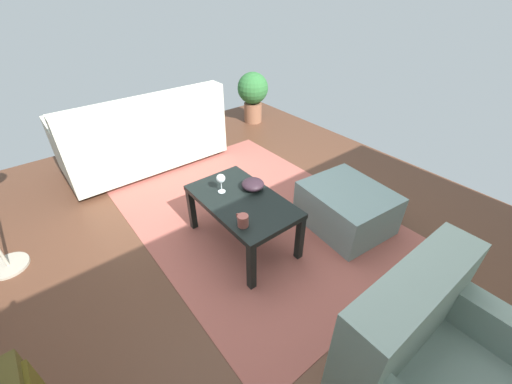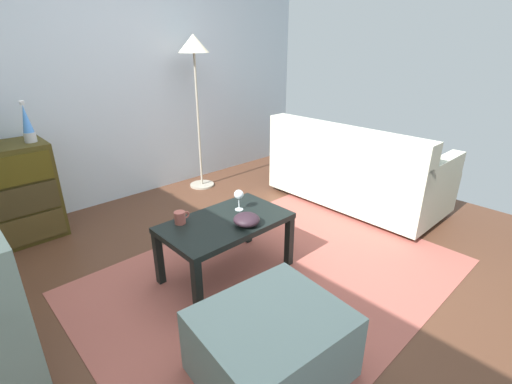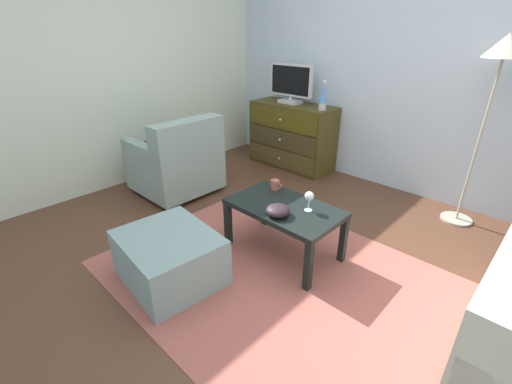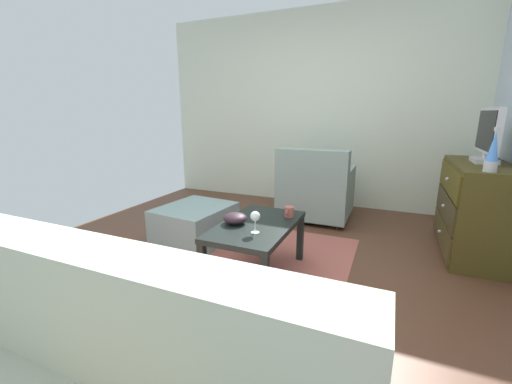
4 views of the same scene
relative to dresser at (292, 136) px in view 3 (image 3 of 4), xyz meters
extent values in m
cube|color=#533222|center=(1.24, -1.70, -0.44)|extent=(5.25, 4.50, 0.05)
cube|color=silver|center=(1.24, 0.31, 0.88)|extent=(5.25, 0.12, 2.58)
cube|color=silver|center=(-1.15, -1.70, 0.88)|extent=(0.12, 4.50, 2.58)
cube|color=#A35449|center=(1.44, -1.90, -0.41)|extent=(2.60, 1.90, 0.01)
cube|color=#413814|center=(0.00, 0.01, 0.00)|extent=(1.12, 0.45, 0.82)
cube|color=#493A1C|center=(0.00, -0.23, -0.25)|extent=(1.06, 0.02, 0.23)
sphere|color=silver|center=(0.00, -0.24, -0.25)|extent=(0.03, 0.03, 0.03)
cube|color=#3C311A|center=(0.00, -0.23, 0.00)|extent=(1.06, 0.02, 0.23)
sphere|color=silver|center=(0.00, -0.24, 0.00)|extent=(0.03, 0.03, 0.03)
cube|color=#493E10|center=(0.00, -0.23, 0.25)|extent=(1.06, 0.02, 0.23)
sphere|color=silver|center=(0.00, -0.24, 0.25)|extent=(0.03, 0.03, 0.03)
cube|color=silver|center=(-0.07, 0.03, 0.43)|extent=(0.28, 0.18, 0.04)
cylinder|color=silver|center=(-0.07, 0.03, 0.48)|extent=(0.04, 0.04, 0.05)
cube|color=silver|center=(-0.07, 0.03, 0.69)|extent=(0.62, 0.05, 0.38)
cube|color=black|center=(-0.07, 0.00, 0.69)|extent=(0.57, 0.01, 0.33)
cylinder|color=#B7B7BC|center=(0.46, -0.04, 0.45)|extent=(0.09, 0.09, 0.08)
cone|color=#4C8CE5|center=(0.46, -0.04, 0.60)|extent=(0.08, 0.08, 0.22)
cylinder|color=#B7B7BC|center=(0.46, -0.04, 0.73)|extent=(0.04, 0.04, 0.03)
cube|color=black|center=(0.79, -1.39, -0.21)|extent=(0.05, 0.05, 0.39)
cube|color=black|center=(1.62, -1.39, -0.21)|extent=(0.05, 0.05, 0.39)
cube|color=black|center=(0.79, -1.85, -0.21)|extent=(0.05, 0.05, 0.39)
cube|color=black|center=(1.62, -1.85, -0.21)|extent=(0.05, 0.05, 0.39)
cube|color=black|center=(1.21, -1.62, 0.00)|extent=(0.89, 0.52, 0.04)
cylinder|color=silver|center=(1.39, -1.56, 0.02)|extent=(0.06, 0.06, 0.00)
cylinder|color=silver|center=(1.39, -1.56, 0.07)|extent=(0.01, 0.01, 0.09)
sphere|color=silver|center=(1.39, -1.56, 0.14)|extent=(0.07, 0.07, 0.07)
cylinder|color=#AA5248|center=(0.95, -1.44, 0.07)|extent=(0.08, 0.08, 0.08)
torus|color=#AA5248|center=(1.00, -1.44, 0.07)|extent=(0.05, 0.01, 0.05)
ellipsoid|color=#2B1B24|center=(1.27, -1.77, 0.06)|extent=(0.18, 0.18, 0.08)
cylinder|color=#332319|center=(2.67, -0.76, -0.39)|extent=(0.05, 0.05, 0.05)
cylinder|color=#332319|center=(-0.76, -1.21, -0.39)|extent=(0.05, 0.05, 0.05)
cylinder|color=#332319|center=(-0.76, -1.85, -0.39)|extent=(0.05, 0.05, 0.05)
cylinder|color=#332319|center=(-0.12, -1.21, -0.39)|extent=(0.05, 0.05, 0.05)
cylinder|color=#332319|center=(-0.12, -1.85, -0.39)|extent=(0.05, 0.05, 0.05)
cube|color=gray|center=(-0.44, -1.53, -0.18)|extent=(0.80, 0.80, 0.37)
cube|color=gray|center=(-0.14, -1.53, 0.23)|extent=(0.20, 0.80, 0.44)
cube|color=gray|center=(-0.44, -1.19, 0.11)|extent=(0.76, 0.12, 0.20)
cube|color=gray|center=(-0.44, -1.87, 0.11)|extent=(0.76, 0.12, 0.20)
cylinder|color=slate|center=(-0.69, -1.49, 0.09)|extent=(0.16, 0.40, 0.16)
cube|color=gray|center=(0.82, -2.45, -0.23)|extent=(0.75, 0.66, 0.37)
cylinder|color=#A59E8C|center=(2.10, -0.05, -0.40)|extent=(0.28, 0.28, 0.02)
cylinder|color=#A59E8C|center=(2.10, -0.05, 0.34)|extent=(0.02, 0.02, 1.46)
cone|color=beige|center=(2.10, -0.05, 1.15)|extent=(0.32, 0.32, 0.18)
camera|label=1|loc=(-0.38, -0.50, 1.43)|focal=22.12mm
camera|label=2|loc=(-0.16, -3.39, 1.16)|focal=25.25mm
camera|label=3|loc=(2.67, -3.48, 1.27)|focal=23.90mm
camera|label=4|loc=(3.31, -0.72, 0.84)|focal=22.35mm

